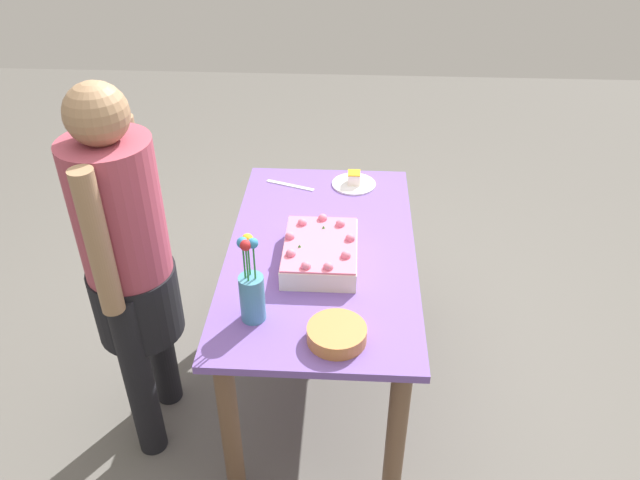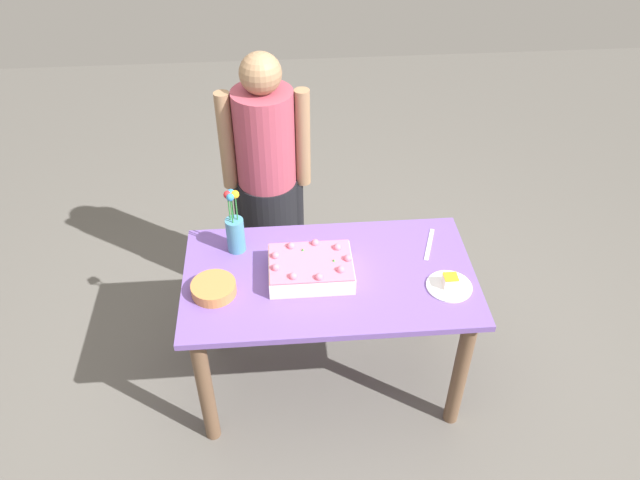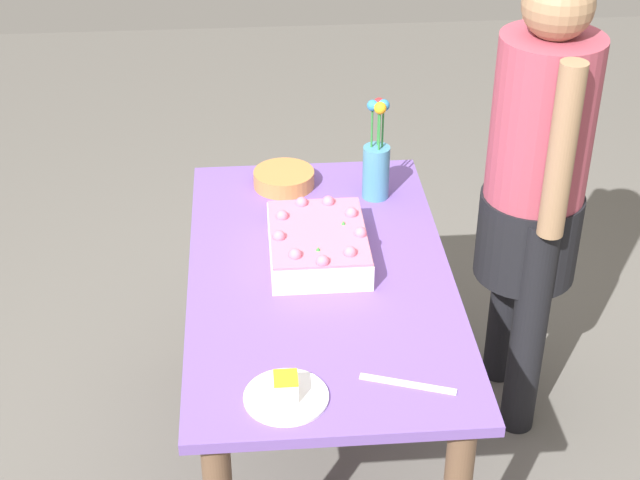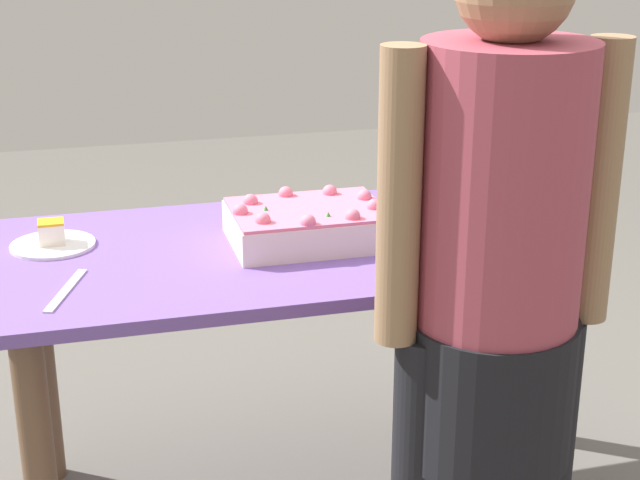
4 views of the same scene
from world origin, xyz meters
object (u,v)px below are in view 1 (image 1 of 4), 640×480
Objects in this scene: person_standing at (128,258)px; cake_knife at (290,185)px; flower_vase at (252,290)px; sheet_cake at (319,252)px; serving_plate_with_slice at (354,182)px; fruit_bowl at (337,334)px.

cake_knife is at bearing 56.58° from person_standing.
cake_knife is at bearing -2.43° from flower_vase.
flower_vase is at bearing -18.23° from person_standing.
cake_knife is at bearing 16.15° from sheet_cake.
serving_plate_with_slice is 1.03× the size of fruit_bowl.
fruit_bowl reaches higher than cake_knife.
flower_vase is at bearing 148.40° from sheet_cake.
flower_vase is 1.69× the size of fruit_bowl.
serving_plate_with_slice is 0.99m from flower_vase.
cake_knife is at bearing 13.82° from fruit_bowl.
fruit_bowl is at bearing -18.10° from person_standing.
fruit_bowl is at bearing -56.79° from cake_knife.
person_standing is at bearing 71.77° from flower_vase.
fruit_bowl is (-0.42, -0.08, -0.02)m from sheet_cake.
person_standing reaches higher than fruit_bowl.
sheet_cake is at bearing -31.60° from flower_vase.
cake_knife is (0.57, 0.17, -0.04)m from sheet_cake.
person_standing is at bearing 105.26° from sheet_cake.
cake_knife is 0.91m from person_standing.
cake_knife is 0.16× the size of person_standing.
cake_knife is (-0.02, 0.29, -0.01)m from serving_plate_with_slice.
sheet_cake is 1.85× the size of serving_plate_with_slice.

